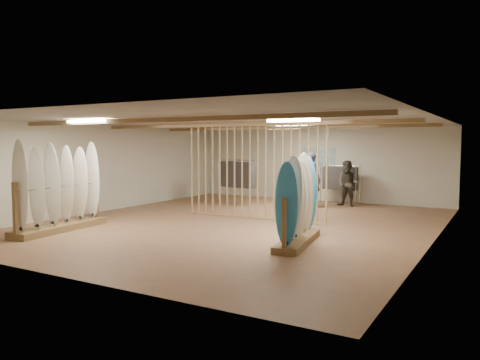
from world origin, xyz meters
The scene contains 16 objects.
floor centered at (0.00, 0.00, 0.00)m, with size 12.00×12.00×0.00m, color #8B6043.
ceiling centered at (0.00, 0.00, 2.80)m, with size 12.00×12.00×0.00m, color #999891.
wall_back centered at (0.00, 6.00, 1.40)m, with size 12.00×12.00×0.00m, color beige.
wall_front centered at (0.00, -6.00, 1.40)m, with size 12.00×12.00×0.00m, color beige.
wall_left centered at (-5.00, 0.00, 1.40)m, with size 12.00×12.00×0.00m, color beige.
wall_right centered at (5.00, 0.00, 1.40)m, with size 12.00×12.00×0.00m, color beige.
ceiling_slats centered at (0.00, 0.00, 2.72)m, with size 9.50×6.12×0.10m, color brown.
light_panels centered at (0.00, 0.00, 2.74)m, with size 1.20×0.35×0.06m, color white.
bamboo_partition centered at (0.00, 0.80, 1.40)m, with size 4.45×0.05×2.78m.
poster centered at (0.00, 5.98, 1.60)m, with size 1.40×0.03×0.90m, color teal.
rack_left centered at (-3.39, -3.22, 0.76)m, with size 0.87×2.80×2.22m.
rack_right centered at (2.43, -1.68, 0.65)m, with size 0.90×2.43×1.91m.
clothing_rack_a centered at (-2.14, 3.59, 1.08)m, with size 1.52×0.68×1.66m.
clothing_rack_b centered at (1.10, 5.40, 0.94)m, with size 1.35×0.47×1.45m.
shopper_a centered at (0.49, 4.13, 1.07)m, with size 0.78×0.53×2.13m, color #27252D.
shopper_b centered at (1.56, 4.82, 0.91)m, with size 0.88×0.69×1.82m, color #38322B.
Camera 1 is at (6.38, -11.10, 2.20)m, focal length 35.00 mm.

